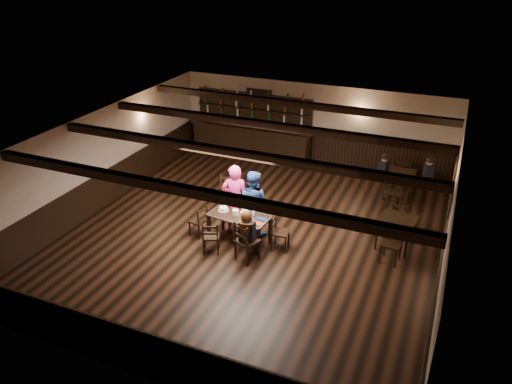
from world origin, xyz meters
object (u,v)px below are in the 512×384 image
at_px(cake, 223,209).
at_px(woman_pink, 235,199).
at_px(chair_near_left, 211,235).
at_px(chair_near_right, 244,239).
at_px(dining_table, 239,218).
at_px(bar_counter, 252,138).
at_px(man_blue, 253,202).

bearing_deg(cake, woman_pink, 68.22).
distance_m(woman_pink, cake, 0.41).
relative_size(chair_near_left, chair_near_right, 0.83).
xyz_separation_m(dining_table, cake, (-0.47, 0.08, 0.13)).
height_order(chair_near_left, woman_pink, woman_pink).
relative_size(woman_pink, cake, 7.00).
relative_size(chair_near_right, woman_pink, 0.55).
height_order(dining_table, chair_near_right, chair_near_right).
xyz_separation_m(dining_table, chair_near_left, (-0.42, -0.72, -0.17)).
bearing_deg(bar_counter, dining_table, -69.87).
relative_size(dining_table, cake, 5.88).
relative_size(dining_table, man_blue, 0.91).
distance_m(dining_table, cake, 0.49).
distance_m(chair_near_right, woman_pink, 1.42).
relative_size(man_blue, cake, 6.45).
xyz_separation_m(cake, bar_counter, (-1.43, 5.08, -0.06)).
distance_m(dining_table, chair_near_right, 0.84).
bearing_deg(man_blue, woman_pink, 19.48).
height_order(woman_pink, bar_counter, bar_counter).
xyz_separation_m(chair_near_right, man_blue, (-0.34, 1.28, 0.26)).
distance_m(chair_near_left, cake, 0.85).
xyz_separation_m(man_blue, cake, (-0.57, -0.49, -0.06)).
bearing_deg(cake, chair_near_right, -40.73).
height_order(dining_table, cake, cake).
distance_m(chair_near_right, bar_counter, 6.32).
distance_m(woman_pink, bar_counter, 4.98).
height_order(chair_near_right, man_blue, man_blue).
bearing_deg(chair_near_right, man_blue, 105.04).
bearing_deg(bar_counter, man_blue, -66.51).
bearing_deg(chair_near_right, woman_pink, 123.65).
distance_m(man_blue, bar_counter, 5.00).
xyz_separation_m(woman_pink, bar_counter, (-1.57, 4.72, -0.19)).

